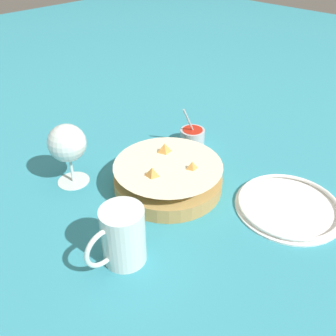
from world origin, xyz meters
The scene contains 6 objects.
ground_plane centered at (0.00, 0.00, 0.00)m, with size 4.00×4.00×0.00m, color teal.
food_basket centered at (-0.02, -0.03, 0.03)m, with size 0.25×0.25×0.09m.
sauce_cup centered at (-0.20, -0.12, 0.02)m, with size 0.07×0.07×0.12m.
wine_glass centered at (0.13, -0.21, 0.10)m, with size 0.09×0.09×0.15m.
beer_mug centered at (0.20, 0.07, 0.05)m, with size 0.12×0.08×0.12m.
side_plate centered at (-0.14, 0.21, 0.01)m, with size 0.23×0.23×0.01m.
Camera 1 is at (0.48, 0.46, 0.54)m, focal length 40.00 mm.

